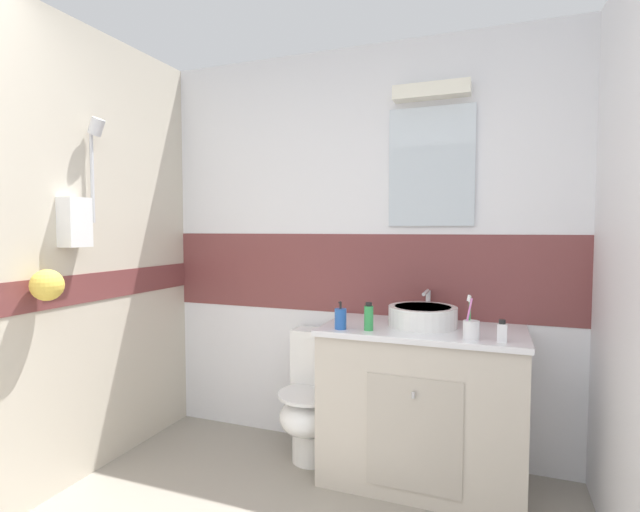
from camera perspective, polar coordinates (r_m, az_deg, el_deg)
wall_back_tiled at (r=2.96m, az=4.85°, el=0.94°), size 3.20×0.20×2.50m
wall_left_shower_alcove at (r=2.69m, az=-32.77°, el=-0.00°), size 0.27×3.48×2.50m
vanity_cabinet at (r=2.72m, az=12.35°, el=-17.30°), size 1.06×0.57×0.85m
sink_basin at (r=2.63m, az=12.47°, el=-7.12°), size 0.37×0.42×0.18m
toilet at (r=2.93m, az=-0.73°, el=-17.15°), size 0.37×0.50×0.77m
toothbrush_cup at (r=2.38m, az=18.02°, el=-8.45°), size 0.08×0.08×0.21m
soap_dispenser at (r=2.49m, az=2.53°, el=-7.67°), size 0.06×0.06×0.15m
perfume_flask_small at (r=2.37m, az=21.41°, el=-8.60°), size 0.04×0.03×0.11m
deodorant_spray_can at (r=2.47m, az=5.99°, el=-7.47°), size 0.05×0.05×0.15m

